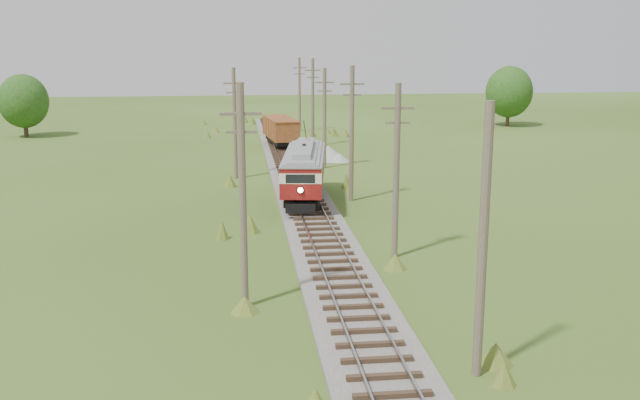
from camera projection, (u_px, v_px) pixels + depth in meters
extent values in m
cube|color=#605B54|center=(300.00, 191.00, 50.67)|extent=(3.60, 96.00, 0.25)
cube|color=#726659|center=(290.00, 186.00, 50.51)|extent=(0.08, 96.00, 0.17)
cube|color=#726659|center=(310.00, 186.00, 50.67)|extent=(0.08, 96.00, 0.17)
cube|color=#2D2116|center=(300.00, 188.00, 50.62)|extent=(2.40, 96.00, 0.16)
cube|color=black|center=(304.00, 189.00, 47.31)|extent=(3.43, 9.99, 0.40)
cube|color=maroon|center=(304.00, 176.00, 47.12)|extent=(3.92, 10.88, 0.98)
cube|color=#F1E7C5|center=(304.00, 164.00, 46.95)|extent=(3.95, 10.94, 0.62)
cube|color=black|center=(304.00, 164.00, 46.95)|extent=(3.91, 10.47, 0.49)
cube|color=maroon|center=(304.00, 157.00, 46.85)|extent=(3.92, 10.88, 0.27)
cube|color=gray|center=(304.00, 153.00, 46.79)|extent=(3.98, 10.99, 0.34)
cube|color=gray|center=(304.00, 148.00, 46.72)|extent=(2.20, 8.06, 0.35)
sphere|color=#FFF2BF|center=(300.00, 190.00, 41.82)|extent=(0.32, 0.32, 0.32)
cylinder|color=black|center=(305.00, 130.00, 48.07)|extent=(0.62, 4.10, 1.71)
cylinder|color=black|center=(291.00, 203.00, 43.41)|extent=(0.20, 0.72, 0.71)
cylinder|color=black|center=(312.00, 203.00, 43.38)|extent=(0.20, 0.72, 0.71)
cylinder|color=black|center=(297.00, 178.00, 51.27)|extent=(0.20, 0.72, 0.71)
cylinder|color=black|center=(316.00, 178.00, 51.24)|extent=(0.20, 0.72, 0.71)
cube|color=black|center=(281.00, 140.00, 71.47)|extent=(2.75, 6.89, 0.47)
cube|color=#5F3116|center=(281.00, 128.00, 71.22)|extent=(3.33, 7.68, 1.86)
cube|color=#5F3116|center=(280.00, 119.00, 71.01)|extent=(3.39, 7.84, 0.11)
cylinder|color=black|center=(278.00, 143.00, 69.18)|extent=(0.20, 0.75, 0.74)
cylinder|color=black|center=(292.00, 142.00, 69.51)|extent=(0.20, 0.75, 0.74)
cylinder|color=black|center=(270.00, 137.00, 73.41)|extent=(0.20, 0.75, 0.74)
cylinder|color=black|center=(283.00, 136.00, 73.74)|extent=(0.20, 0.75, 0.74)
cone|color=gray|center=(328.00, 153.00, 64.72)|extent=(3.42, 3.42, 1.28)
cone|color=gray|center=(339.00, 157.00, 63.83)|extent=(1.93, 1.93, 0.75)
cylinder|color=brown|center=(483.00, 244.00, 21.98)|extent=(0.30, 0.30, 8.80)
cylinder|color=brown|center=(396.00, 172.00, 34.62)|extent=(0.30, 0.30, 8.60)
cube|color=brown|center=(398.00, 108.00, 33.95)|extent=(1.60, 0.12, 0.12)
cube|color=brown|center=(398.00, 123.00, 34.10)|extent=(1.20, 0.10, 0.10)
cylinder|color=brown|center=(352.00, 134.00, 47.17)|extent=(0.30, 0.30, 9.00)
cube|color=brown|center=(352.00, 84.00, 46.46)|extent=(1.60, 0.12, 0.12)
cube|color=brown|center=(352.00, 95.00, 46.61)|extent=(1.20, 0.10, 0.10)
cylinder|color=brown|center=(325.00, 119.00, 59.82)|extent=(0.30, 0.30, 8.40)
cube|color=brown|center=(325.00, 82.00, 59.17)|extent=(1.60, 0.12, 0.12)
cube|color=brown|center=(325.00, 91.00, 59.32)|extent=(1.20, 0.10, 0.10)
cylinder|color=brown|center=(313.00, 103.00, 72.42)|extent=(0.30, 0.30, 8.90)
cube|color=brown|center=(313.00, 70.00, 71.71)|extent=(1.60, 0.12, 0.12)
cube|color=brown|center=(313.00, 77.00, 71.86)|extent=(1.20, 0.10, 0.10)
cylinder|color=brown|center=(300.00, 95.00, 85.02)|extent=(0.30, 0.30, 8.70)
cube|color=brown|center=(299.00, 68.00, 84.34)|extent=(1.60, 0.12, 0.12)
cube|color=brown|center=(299.00, 74.00, 84.49)|extent=(1.20, 0.10, 0.10)
cylinder|color=brown|center=(243.00, 198.00, 27.91)|extent=(0.30, 0.30, 9.00)
cube|color=brown|center=(241.00, 114.00, 27.19)|extent=(1.60, 0.12, 0.12)
cube|color=brown|center=(241.00, 132.00, 27.35)|extent=(1.20, 0.10, 0.10)
cylinder|color=brown|center=(235.00, 124.00, 55.07)|extent=(0.30, 0.30, 8.60)
cube|color=brown|center=(234.00, 83.00, 54.39)|extent=(1.60, 0.12, 0.12)
cube|color=brown|center=(234.00, 93.00, 54.55)|extent=(1.20, 0.10, 0.10)
cylinder|color=#38281C|center=(26.00, 127.00, 80.22)|extent=(0.50, 0.50, 2.34)
ellipsoid|color=#1C4414|center=(23.00, 101.00, 79.60)|extent=(5.46, 5.46, 6.01)
cylinder|color=#38281C|center=(508.00, 116.00, 90.68)|extent=(0.50, 0.50, 2.52)
ellipsoid|color=#1C4414|center=(509.00, 92.00, 90.01)|extent=(5.88, 5.88, 6.47)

